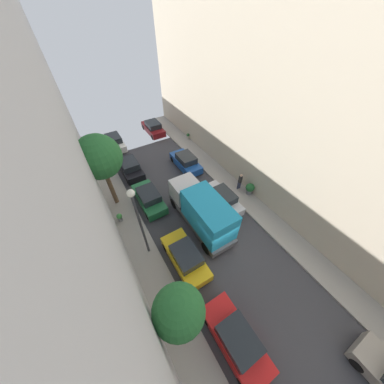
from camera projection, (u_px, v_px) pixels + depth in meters
name	position (u px, v px, depth m)	size (l,w,h in m)	color
ground	(219.00, 247.00, 14.78)	(32.00, 32.00, 0.00)	#38383D
sidewalk_left	(157.00, 282.00, 12.91)	(2.00, 44.00, 0.15)	gray
sidewalk_right	(267.00, 218.00, 16.54)	(2.00, 44.00, 0.15)	gray
building_right	(353.00, 104.00, 11.82)	(6.00, 44.00, 17.44)	beige
parked_car_left_1	(236.00, 339.00, 10.29)	(1.78, 4.20, 1.57)	red
parked_car_left_2	(186.00, 257.00, 13.44)	(1.78, 4.20, 1.57)	gold
parked_car_left_3	(149.00, 198.00, 17.29)	(1.78, 4.20, 1.57)	#1E6638
parked_car_left_4	(130.00, 167.00, 20.30)	(1.78, 4.20, 1.57)	black
parked_car_left_5	(114.00, 142.00, 23.73)	(1.78, 4.20, 1.57)	white
parked_car_right_1	(222.00, 199.00, 17.22)	(1.78, 4.20, 1.57)	silver
parked_car_right_2	(186.00, 162.00, 20.97)	(1.78, 4.20, 1.57)	#194799
parked_car_right_3	(153.00, 128.00, 26.15)	(1.78, 4.20, 1.57)	maroon
delivery_truck	(202.00, 210.00, 14.95)	(2.26, 6.60, 3.38)	#4C4C51
pedestrian	(240.00, 181.00, 18.32)	(0.40, 0.36, 1.72)	#2D334C
street_tree_0	(179.00, 311.00, 8.65)	(2.39, 2.39, 4.67)	brown
street_tree_2	(99.00, 158.00, 14.31)	(3.35, 3.35, 6.54)	brown
potted_plant_0	(250.00, 188.00, 18.03)	(0.80, 0.80, 1.14)	slate
potted_plant_1	(188.00, 136.00, 25.06)	(0.38, 0.38, 0.73)	#B2A899
potted_plant_2	(120.00, 217.00, 16.01)	(0.45, 0.45, 0.77)	slate
lamp_post	(138.00, 217.00, 11.52)	(0.44, 0.44, 6.25)	#333338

